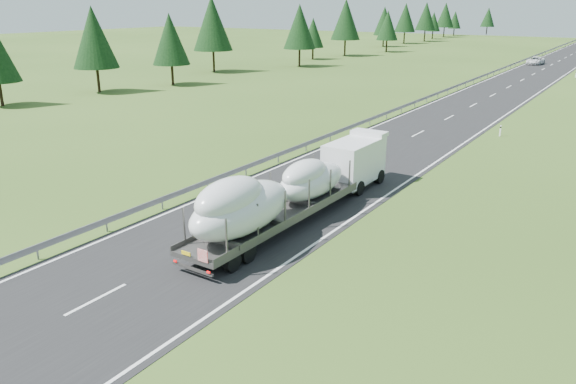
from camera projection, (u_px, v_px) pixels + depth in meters
The scene contains 6 objects.
ground at pixel (235, 228), 29.68m from camera, with size 400.00×400.00×0.00m, color #324C19.
road_surface at pixel (553, 64), 109.20m from camera, with size 10.00×400.00×0.02m, color black.
guardrail at pixel (524, 60), 111.70m from camera, with size 0.10×400.00×0.76m.
tree_line_left at pixel (309, 24), 115.81m from camera, with size 15.04×242.05×12.61m.
boat_truck at pixel (292, 188), 29.81m from camera, with size 2.96×17.89×3.82m.
distant_van at pixel (535, 61), 108.82m from camera, with size 2.45×5.31×1.47m, color silver.
Camera 1 is at (17.32, -21.56, 11.30)m, focal length 35.00 mm.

